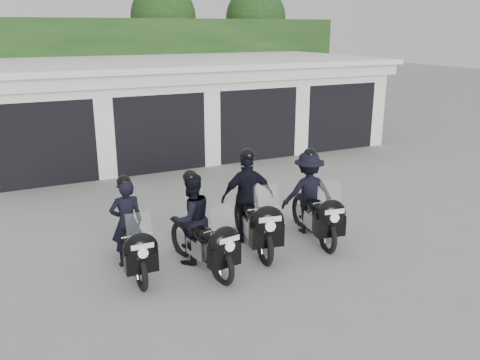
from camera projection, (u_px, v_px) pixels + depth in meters
name	position (u px, v px, depth m)	size (l,w,h in m)	color
ground	(250.00, 240.00, 9.85)	(80.00, 80.00, 0.00)	gray
garage_block	(136.00, 110.00, 16.36)	(16.40, 6.80, 2.96)	white
background_vegetation	(111.00, 58.00, 20.30)	(20.00, 3.90, 5.80)	#163613
police_bike_a	(131.00, 234.00, 8.45)	(0.61, 1.92, 1.67)	black
police_bike_b	(197.00, 226.00, 8.63)	(0.91, 1.98, 1.73)	black
police_bike_c	(250.00, 204.00, 9.48)	(1.11, 2.15, 1.88)	black
police_bike_d	(311.00, 198.00, 9.94)	(1.15, 2.03, 1.78)	black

